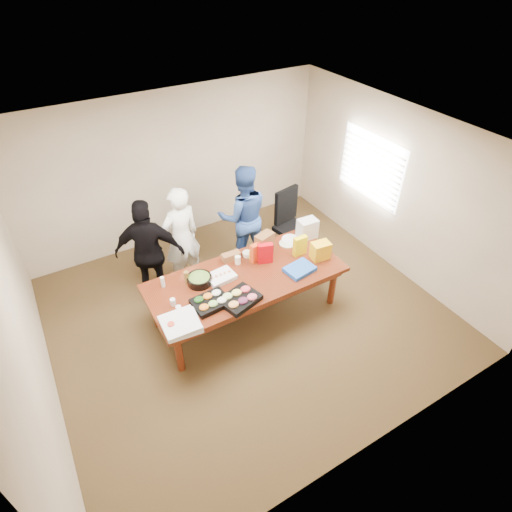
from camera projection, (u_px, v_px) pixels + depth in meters
floor at (247, 313)px, 6.33m from camera, size 5.50×5.00×0.02m
ceiling at (244, 144)px, 4.64m from camera, size 5.50×5.00×0.02m
wall_back at (175, 168)px, 7.18m from camera, size 5.50×0.04×2.70m
wall_front at (378, 381)px, 3.79m from camera, size 5.50×0.04×2.70m
wall_left at (20, 319)px, 4.40m from camera, size 0.04×5.00×2.70m
wall_right at (396, 190)px, 6.57m from camera, size 0.04×5.00×2.70m
window_panel at (370, 167)px, 6.88m from camera, size 0.03×1.40×1.10m
window_blinds at (369, 168)px, 6.86m from camera, size 0.04×1.36×1.00m
conference_table at (247, 295)px, 6.09m from camera, size 2.80×1.20×0.75m
office_chair at (292, 227)px, 7.14m from camera, size 0.69×0.69×1.15m
person_center at (181, 238)px, 6.39m from camera, size 0.69×0.51×1.73m
person_right at (243, 216)px, 6.82m from camera, size 1.03×0.91×1.78m
person_left at (150, 252)px, 6.09m from camera, size 1.10×0.86×1.74m
veggie_tray at (211, 302)px, 5.39m from camera, size 0.48×0.39×0.07m
fruit_tray at (240, 299)px, 5.43m from camera, size 0.58×0.51×0.08m
sheet_cake at (221, 277)px, 5.79m from camera, size 0.41×0.33×0.07m
salad_bowl at (199, 280)px, 5.71m from camera, size 0.37×0.37×0.11m
chip_bag_blue at (300, 269)px, 5.93m from camera, size 0.45×0.36×0.06m
chip_bag_red at (265, 253)px, 6.01m from camera, size 0.24×0.16×0.32m
chip_bag_yellow at (300, 246)px, 6.16m from camera, size 0.21×0.08×0.31m
chip_bag_orange at (257, 252)px, 6.04m from camera, size 0.20×0.11×0.30m
mayo_jar at (238, 260)px, 6.04m from camera, size 0.11×0.11×0.13m
mustard_bottle at (251, 255)px, 6.10m from camera, size 0.07×0.07×0.16m
dressing_bottle at (187, 278)px, 5.68m from camera, size 0.08×0.08×0.20m
ranch_bottle at (163, 282)px, 5.64m from camera, size 0.05×0.05×0.16m
banana_bunch at (263, 249)px, 6.30m from camera, size 0.26×0.19×0.08m
bread_loaf at (231, 256)px, 6.12m from camera, size 0.28×0.13×0.11m
kraft_bag at (264, 244)px, 6.14m from camera, size 0.32×0.24×0.37m
red_cup at (171, 327)px, 5.03m from camera, size 0.11×0.11×0.12m
clear_cup_a at (179, 309)px, 5.27m from camera, size 0.08×0.08×0.10m
clear_cup_b at (173, 302)px, 5.38m from camera, size 0.08×0.08×0.10m
pizza_box_lower at (182, 324)px, 5.11m from camera, size 0.49×0.49×0.05m
pizza_box_upper at (180, 323)px, 5.06m from camera, size 0.46×0.46×0.05m
plate_a at (291, 239)px, 6.53m from camera, size 0.36×0.36×0.02m
plate_b at (287, 243)px, 6.45m from camera, size 0.30×0.30×0.02m
dip_bowl_a at (247, 254)px, 6.21m from camera, size 0.18×0.18×0.06m
dip_bowl_b at (205, 276)px, 5.81m from camera, size 0.16×0.16×0.06m
grocery_bag_white at (307, 229)px, 6.51m from camera, size 0.31×0.23×0.32m
grocery_bag_yellow at (320, 251)px, 6.10m from camera, size 0.29×0.22×0.27m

